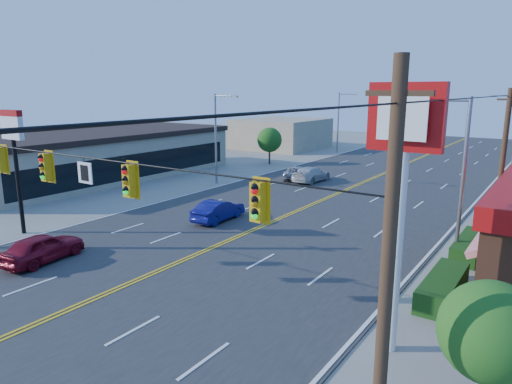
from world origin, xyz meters
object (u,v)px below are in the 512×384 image
Objects in this scene: signal_span at (64,184)px; car_blue at (218,211)px; kfc_pylon at (403,166)px; car_magenta at (43,249)px; car_silver at (296,173)px; car_white at (311,175)px; pizza_hut_sign at (14,146)px.

car_blue is (-2.94, 12.49, -4.21)m from signal_span.
signal_span reaches higher than car_blue.
kfc_pylon is 17.54m from car_magenta.
car_white is at bearing 143.88° from car_silver.
kfc_pylon is 17.28m from car_blue.
car_silver is (4.99, 23.79, -4.58)m from pizza_hut_sign.
car_white is (-4.05, 27.36, -4.19)m from signal_span.
car_magenta reaches higher than car_blue.
signal_span reaches higher than car_silver.
car_white reaches higher than car_blue.
pizza_hut_sign is 1.58× the size of car_silver.
car_blue is at bearing 148.88° from kfc_pylon.
pizza_hut_sign is 1.66× the size of car_magenta.
signal_span reaches higher than car_magenta.
car_silver is at bearing 78.16° from pizza_hut_sign.
pizza_hut_sign reaches higher than car_silver.
car_magenta is at bearing -20.30° from pizza_hut_sign.
kfc_pylon is at bearing 179.64° from car_magenta.
kfc_pylon reaches higher than car_silver.
car_silver is at bearing 125.58° from kfc_pylon.
kfc_pylon is (11.12, 4.00, 1.16)m from signal_span.
car_magenta reaches higher than car_silver.
car_blue is 0.94× the size of car_silver.
kfc_pylon is at bearing 124.74° from car_white.
kfc_pylon is 1.78× the size of car_white.
kfc_pylon is 28.36m from car_white.
car_blue is at bearing 77.88° from car_silver.
car_magenta is at bearing 159.92° from signal_span.
car_white is (6.83, 23.36, -4.49)m from pizza_hut_sign.
car_magenta is at bearing 88.53° from car_white.
kfc_pylon is at bearing 102.54° from car_silver.
car_silver is at bearing -11.35° from car_white.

